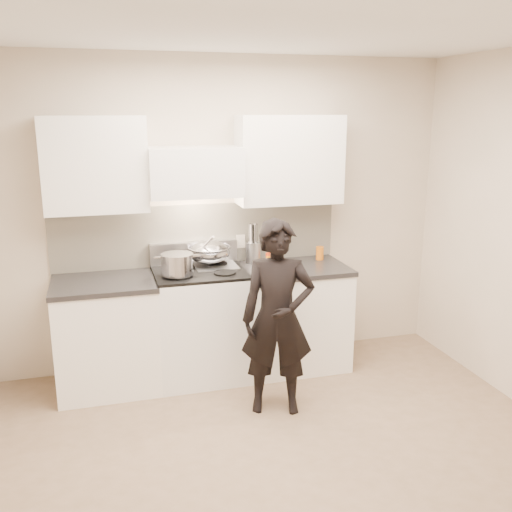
# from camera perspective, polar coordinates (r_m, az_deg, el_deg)

# --- Properties ---
(ground_plane) EXTENTS (4.00, 4.00, 0.00)m
(ground_plane) POSITION_cam_1_polar(r_m,az_deg,el_deg) (3.97, 3.15, -19.96)
(ground_plane) COLOR #8B715A
(room_shell) EXTENTS (4.04, 3.54, 2.70)m
(room_shell) POSITION_cam_1_polar(r_m,az_deg,el_deg) (3.67, 0.77, 4.31)
(room_shell) COLOR beige
(room_shell) RESTS_ON ground
(stove) EXTENTS (0.76, 0.65, 0.96)m
(stove) POSITION_cam_1_polar(r_m,az_deg,el_deg) (4.92, -5.52, -6.72)
(stove) COLOR white
(stove) RESTS_ON ground
(counter_right) EXTENTS (0.92, 0.67, 0.92)m
(counter_right) POSITION_cam_1_polar(r_m,az_deg,el_deg) (5.12, 3.70, -5.97)
(counter_right) COLOR white
(counter_right) RESTS_ON ground
(counter_left) EXTENTS (0.82, 0.67, 0.92)m
(counter_left) POSITION_cam_1_polar(r_m,az_deg,el_deg) (4.86, -14.68, -7.59)
(counter_left) COLOR white
(counter_left) RESTS_ON ground
(wok) EXTENTS (0.37, 0.46, 0.30)m
(wok) POSITION_cam_1_polar(r_m,az_deg,el_deg) (4.90, -4.71, 0.39)
(wok) COLOR #A7A8B2
(wok) RESTS_ON stove
(stock_pot) EXTENTS (0.36, 0.28, 0.17)m
(stock_pot) POSITION_cam_1_polar(r_m,az_deg,el_deg) (4.60, -7.88, -0.81)
(stock_pot) COLOR #A7A8B2
(stock_pot) RESTS_ON stove
(utensil_crock) EXTENTS (0.13, 0.13, 0.35)m
(utensil_crock) POSITION_cam_1_polar(r_m,az_deg,el_deg) (5.05, -0.30, 0.50)
(utensil_crock) COLOR silver
(utensil_crock) RESTS_ON counter_right
(spice_jar) EXTENTS (0.04, 0.04, 0.09)m
(spice_jar) POSITION_cam_1_polar(r_m,az_deg,el_deg) (5.06, 1.20, -0.19)
(spice_jar) COLOR orange
(spice_jar) RESTS_ON counter_right
(oil_glass) EXTENTS (0.07, 0.07, 0.12)m
(oil_glass) POSITION_cam_1_polar(r_m,az_deg,el_deg) (5.20, 6.40, 0.30)
(oil_glass) COLOR #CC6510
(oil_glass) RESTS_ON counter_right
(person) EXTENTS (0.62, 0.49, 1.48)m
(person) POSITION_cam_1_polar(r_m,az_deg,el_deg) (4.26, 2.17, -6.21)
(person) COLOR black
(person) RESTS_ON ground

